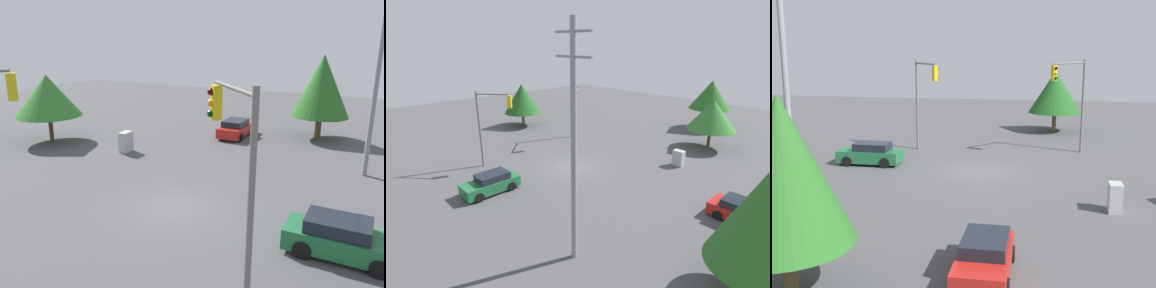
# 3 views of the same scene
# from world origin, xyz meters

# --- Properties ---
(ground_plane) EXTENTS (80.00, 80.00, 0.00)m
(ground_plane) POSITION_xyz_m (0.00, 0.00, 0.00)
(ground_plane) COLOR #4C4C4F
(sedan_green) EXTENTS (1.85, 4.18, 1.49)m
(sedan_green) POSITION_xyz_m (-0.65, -7.56, 0.72)
(sedan_green) COLOR #1E6638
(sedan_green) RESTS_ON ground_plane
(sedan_red) EXTENTS (4.16, 1.94, 1.40)m
(sedan_red) POSITION_xyz_m (13.81, 2.07, 0.67)
(sedan_red) COLOR red
(sedan_red) RESTS_ON ground_plane
(traffic_signal_main) EXTENTS (2.42, 2.24, 6.83)m
(traffic_signal_main) POSITION_xyz_m (-4.99, -4.90, 4.59)
(traffic_signal_main) COLOR slate
(traffic_signal_main) RESTS_ON ground_plane
(utility_pole_tall) EXTENTS (2.20, 0.28, 11.77)m
(utility_pole_tall) POSITION_xyz_m (8.92, -7.83, 6.19)
(utility_pole_tall) COLOR gray
(utility_pole_tall) RESTS_ON ground_plane
(electrical_cabinet) EXTENTS (0.95, 0.63, 1.43)m
(electrical_cabinet) POSITION_xyz_m (6.28, 7.45, 0.72)
(electrical_cabinet) COLOR #B2B2AD
(electrical_cabinet) RESTS_ON ground_plane
(tree_right) EXTENTS (4.93, 4.93, 5.11)m
(tree_right) POSITION_xyz_m (5.93, 14.31, 3.55)
(tree_right) COLOR #4C3823
(tree_right) RESTS_ON ground_plane
(tree_left) EXTENTS (4.34, 4.34, 6.57)m
(tree_left) POSITION_xyz_m (16.19, -3.96, 4.17)
(tree_left) COLOR brown
(tree_left) RESTS_ON ground_plane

